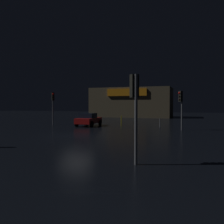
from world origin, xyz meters
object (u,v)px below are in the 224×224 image
object	(u,v)px
traffic_signal_cross_left	(181,101)
traffic_signal_cross_right	(53,101)
traffic_signal_opposite	(135,99)
store_building	(131,103)
car_near	(89,119)

from	to	relation	value
traffic_signal_cross_left	traffic_signal_cross_right	bearing A→B (deg)	176.16
traffic_signal_opposite	traffic_signal_cross_left	xyz separation A→B (m)	(0.95, 14.76, 0.04)
store_building	traffic_signal_opposite	world-z (taller)	store_building
traffic_signal_cross_right	car_near	world-z (taller)	traffic_signal_cross_right
traffic_signal_cross_left	car_near	size ratio (longest dim) A/B	0.95
traffic_signal_cross_right	store_building	bearing A→B (deg)	78.70
store_building	traffic_signal_cross_right	xyz separation A→B (m)	(-4.26, -21.29, 0.03)
traffic_signal_opposite	traffic_signal_cross_left	bearing A→B (deg)	86.32
traffic_signal_cross_left	traffic_signal_cross_right	world-z (taller)	traffic_signal_cross_right
traffic_signal_opposite	car_near	distance (m)	18.49
traffic_signal_cross_left	traffic_signal_cross_right	size ratio (longest dim) A/B	0.97
traffic_signal_cross_right	car_near	size ratio (longest dim) A/B	0.99
store_building	traffic_signal_opposite	xyz separation A→B (m)	(9.91, -37.07, -0.11)
traffic_signal_opposite	traffic_signal_cross_right	distance (m)	21.20
car_near	traffic_signal_opposite	bearing A→B (deg)	-59.18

